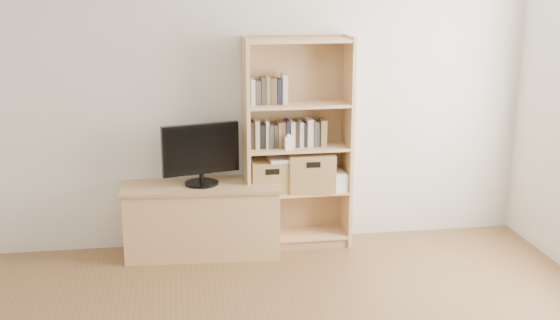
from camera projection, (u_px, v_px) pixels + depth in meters
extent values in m
cube|color=silver|center=(253.00, 86.00, 5.57)|extent=(4.50, 0.02, 2.60)
cube|color=tan|center=(203.00, 220.00, 5.55)|extent=(1.22, 0.52, 0.55)
cube|color=tan|center=(298.00, 144.00, 5.59)|extent=(0.85, 0.32, 1.70)
cube|color=black|center=(201.00, 155.00, 5.41)|extent=(0.60, 0.20, 0.48)
cube|color=black|center=(297.00, 131.00, 5.58)|extent=(0.90, 0.22, 0.24)
cube|color=black|center=(274.00, 92.00, 5.47)|extent=(0.36, 0.14, 0.19)
cube|color=white|center=(288.00, 143.00, 5.47)|extent=(0.06, 0.04, 0.10)
cube|color=#A37A4A|center=(270.00, 176.00, 5.61)|extent=(0.31, 0.26, 0.26)
cube|color=#A37A4A|center=(310.00, 171.00, 5.66)|extent=(0.38, 0.32, 0.30)
cube|color=white|center=(290.00, 158.00, 5.59)|extent=(0.35, 0.25, 0.03)
cube|color=silver|center=(333.00, 181.00, 5.71)|extent=(0.20, 0.28, 0.12)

